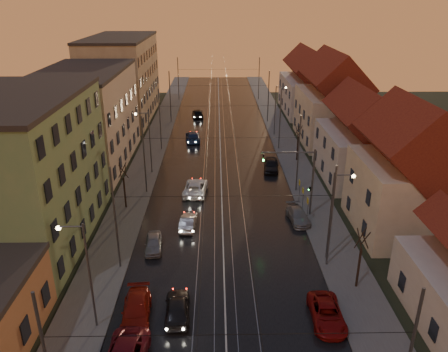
{
  "coord_description": "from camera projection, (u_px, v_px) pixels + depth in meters",
  "views": [
    {
      "loc": [
        -0.53,
        -21.75,
        20.95
      ],
      "look_at": [
        0.25,
        22.4,
        2.65
      ],
      "focal_mm": 35.0,
      "sensor_mm": 36.0,
      "label": 1
    }
  ],
  "objects": [
    {
      "name": "catenary_pole_r_1",
      "position": [
        331.0,
        218.0,
        34.85
      ],
      "size": [
        0.16,
        0.16,
        9.0
      ],
      "primitive_type": "cylinder",
      "color": "#595B60",
      "rests_on": "ground"
    },
    {
      "name": "ground",
      "position": [
        226.0,
        347.0,
        28.12
      ],
      "size": [
        160.0,
        160.0,
        0.0
      ],
      "primitive_type": "plane",
      "color": "black",
      "rests_on": "ground"
    },
    {
      "name": "road",
      "position": [
        220.0,
        147.0,
        65.05
      ],
      "size": [
        16.0,
        120.0,
        0.04
      ],
      "primitive_type": "cube",
      "color": "black",
      "rests_on": "ground"
    },
    {
      "name": "catenary_pole_l_1",
      "position": [
        115.0,
        220.0,
        34.56
      ],
      "size": [
        0.16,
        0.16,
        9.0
      ],
      "primitive_type": "cylinder",
      "color": "#595B60",
      "rests_on": "ground"
    },
    {
      "name": "catenary_pole_l_2",
      "position": [
        144.0,
        156.0,
        48.42
      ],
      "size": [
        0.16,
        0.16,
        9.0
      ],
      "primitive_type": "cylinder",
      "color": "#595B60",
      "rests_on": "ground"
    },
    {
      "name": "bare_tree_2",
      "position": [
        298.0,
        144.0,
        58.74
      ],
      "size": [
        1.09,
        1.09,
        5.11
      ],
      "color": "black",
      "rests_on": "ground"
    },
    {
      "name": "sidewalk_right",
      "position": [
        287.0,
        146.0,
        65.2
      ],
      "size": [
        4.0,
        120.0,
        0.15
      ],
      "primitive_type": "cube",
      "color": "#4C4C4C",
      "rests_on": "ground"
    },
    {
      "name": "parked_right_1",
      "position": [
        298.0,
        216.0,
        43.54
      ],
      "size": [
        2.21,
        4.49,
        1.26
      ],
      "primitive_type": "imported",
      "rotation": [
        0.0,
        0.0,
        0.11
      ],
      "color": "gray",
      "rests_on": "ground"
    },
    {
      "name": "parked_right_0",
      "position": [
        327.0,
        314.0,
        30.09
      ],
      "size": [
        2.23,
        4.67,
        1.29
      ],
      "primitive_type": "imported",
      "rotation": [
        0.0,
        0.0,
        -0.02
      ],
      "color": "maroon",
      "rests_on": "ground"
    },
    {
      "name": "traffic_light_mast",
      "position": [
        303.0,
        174.0,
        43.11
      ],
      "size": [
        5.3,
        0.32,
        7.2
      ],
      "color": "#595B60",
      "rests_on": "ground"
    },
    {
      "name": "tram_rail_1",
      "position": [
        215.0,
        147.0,
        65.03
      ],
      "size": [
        0.06,
        120.0,
        0.03
      ],
      "primitive_type": "cube",
      "color": "gray",
      "rests_on": "road"
    },
    {
      "name": "driving_car_4",
      "position": [
        198.0,
        113.0,
        80.64
      ],
      "size": [
        2.35,
        4.82,
        1.58
      ],
      "primitive_type": "imported",
      "rotation": [
        0.0,
        0.0,
        3.25
      ],
      "color": "black",
      "rests_on": "ground"
    },
    {
      "name": "apartment_left_2",
      "position": [
        87.0,
        119.0,
        56.93
      ],
      "size": [
        10.0,
        20.0,
        12.0
      ],
      "primitive_type": "cube",
      "color": "#C5B098",
      "rests_on": "ground"
    },
    {
      "name": "bare_tree_1",
      "position": [
        360.0,
        260.0,
        32.88
      ],
      "size": [
        1.09,
        1.09,
        5.11
      ],
      "color": "black",
      "rests_on": "ground"
    },
    {
      "name": "driving_car_3",
      "position": [
        193.0,
        137.0,
        67.47
      ],
      "size": [
        2.63,
        5.41,
        1.52
      ],
      "primitive_type": "imported",
      "rotation": [
        0.0,
        0.0,
        3.24
      ],
      "color": "navy",
      "rests_on": "ground"
    },
    {
      "name": "house_right_1",
      "position": [
        407.0,
        177.0,
        40.16
      ],
      "size": [
        8.67,
        10.2,
        10.8
      ],
      "color": "#C4B597",
      "rests_on": "ground"
    },
    {
      "name": "house_right_2",
      "position": [
        362.0,
        142.0,
        52.48
      ],
      "size": [
        9.18,
        12.24,
        9.2
      ],
      "color": "#B9B3AB",
      "rests_on": "ground"
    },
    {
      "name": "parked_right_2",
      "position": [
        271.0,
        165.0,
        56.09
      ],
      "size": [
        2.34,
        4.72,
        1.55
      ],
      "primitive_type": "imported",
      "rotation": [
        0.0,
        0.0,
        -0.12
      ],
      "color": "black",
      "rests_on": "ground"
    },
    {
      "name": "apartment_left_1",
      "position": [
        24.0,
        173.0,
        38.27
      ],
      "size": [
        10.0,
        18.0,
        13.0
      ],
      "primitive_type": "cube",
      "color": "#5F8A58",
      "rests_on": "ground"
    },
    {
      "name": "bare_tree_0",
      "position": [
        124.0,
        187.0,
        45.47
      ],
      "size": [
        1.09,
        1.09,
        5.11
      ],
      "color": "black",
      "rests_on": "ground"
    },
    {
      "name": "tram_rail_0",
      "position": [
        205.0,
        147.0,
        65.0
      ],
      "size": [
        0.06,
        120.0,
        0.03
      ],
      "primitive_type": "cube",
      "color": "gray",
      "rests_on": "road"
    },
    {
      "name": "catenary_pole_r_5",
      "position": [
        259.0,
        79.0,
        93.04
      ],
      "size": [
        0.16,
        0.16,
        9.0
      ],
      "primitive_type": "cylinder",
      "color": "#595B60",
      "rests_on": "ground"
    },
    {
      "name": "street_lamp_1",
      "position": [
        335.0,
        208.0,
        35.63
      ],
      "size": [
        1.75,
        0.32,
        8.0
      ],
      "color": "#595B60",
      "rests_on": "ground"
    },
    {
      "name": "catenary_pole_r_4",
      "position": [
        268.0,
        97.0,
        76.41
      ],
      "size": [
        0.16,
        0.16,
        9.0
      ],
      "primitive_type": "cylinder",
      "color": "#595B60",
      "rests_on": "ground"
    },
    {
      "name": "catenary_pole_l_5",
      "position": [
        178.0,
        79.0,
        92.75
      ],
      "size": [
        0.16,
        0.16,
        9.0
      ],
      "primitive_type": "cylinder",
      "color": "#595B60",
      "rests_on": "ground"
    },
    {
      "name": "street_lamp_3",
      "position": [
        277.0,
        105.0,
        68.88
      ],
      "size": [
        1.75,
        0.32,
        8.0
      ],
      "color": "#595B60",
      "rests_on": "ground"
    },
    {
      "name": "street_lamp_2",
      "position": [
        147.0,
        136.0,
        53.81
      ],
      "size": [
        1.75,
        0.32,
        8.0
      ],
      "color": "#595B60",
      "rests_on": "ground"
    },
    {
      "name": "driving_car_0",
      "position": [
        177.0,
        308.0,
        30.54
      ],
      "size": [
        1.97,
        4.38,
        1.46
      ],
      "primitive_type": "imported",
      "rotation": [
        0.0,
        0.0,
        3.2
      ],
      "color": "black",
      "rests_on": "ground"
    },
    {
      "name": "driving_car_2",
      "position": [
        196.0,
        188.0,
        49.6
      ],
      "size": [
        2.88,
        5.54,
        1.49
      ],
      "primitive_type": "imported",
      "rotation": [
        0.0,
        0.0,
        3.06
      ],
      "color": "white",
      "rests_on": "ground"
    },
    {
      "name": "driving_car_1",
      "position": [
        188.0,
        222.0,
        42.29
      ],
      "size": [
        1.64,
        3.98,
        1.28
      ],
      "primitive_type": "imported",
      "rotation": [
        0.0,
        0.0,
        3.07
      ],
      "color": "#98999D",
      "rests_on": "ground"
    },
    {
      "name": "catenary_pole_l_3",
      "position": [
        160.0,
        120.0,
        62.27
      ],
      "size": [
        0.16,
        0.16,
        9.0
      ],
      "primitive_type": "cylinder",
      "color": "#595B60",
      "rests_on": "ground"
    },
    {
      "name": "catenary_pole_r_3",
      "position": [
        280.0,
        119.0,
        62.56
      ],
      "size": [
        0.16,
        0.16,
        9.0
      ],
      "primitive_type": "cylinder",
      "color": "#595B60",
      "rests_on": "ground"
    },
    {
      "name": "parked_left_3",
      "position": [
        153.0,
        243.0,
        38.66
      ],
      "size": [
        1.78,
        3.79,
        1.26
      ],
      "primitive_type": "imported",
      "rotation": [
        0.0,
        0.0,
        0.08
      ],
      "color": "gray",
      "rests_on": "ground"
    },
    {
      "name": "parked_left_2",
      "position": [
        136.0,
        310.0,
        30.34
      ],
      "size": [
        2.27,
        4.87,
        1.38
      ],
      "primitive_type": "imported",
      "rotation": [
        0.0,
        0.0,
        0.07
      ],
      "color": "maroon",
      "rests_on": "ground"
    },
    {
      "name": "catenary_pole_r_2",
      "position": [
        298.0,
        155.0,
        48.7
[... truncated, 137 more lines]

